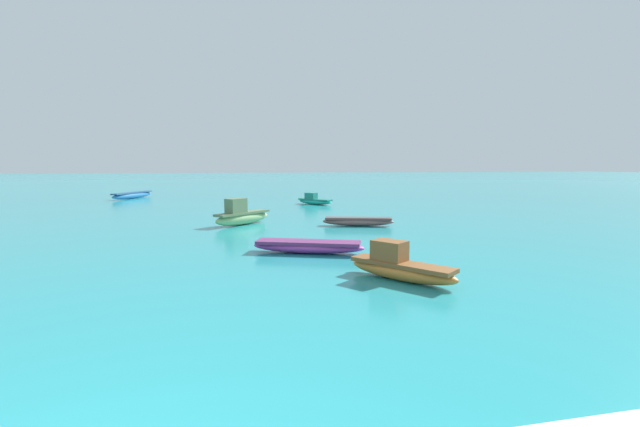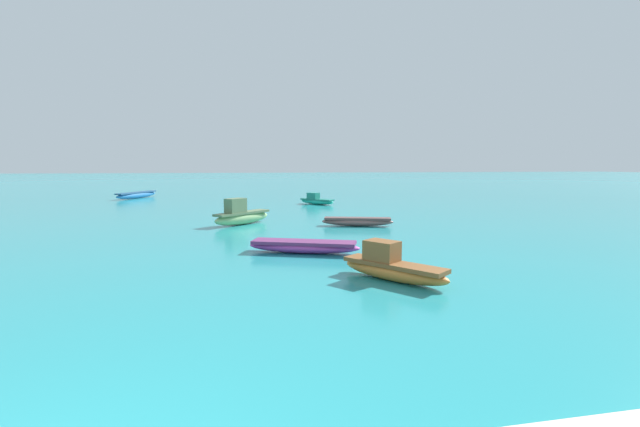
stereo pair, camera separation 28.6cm
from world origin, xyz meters
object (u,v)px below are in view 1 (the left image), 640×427
at_px(moored_boat_3, 358,221).
at_px(moored_boat_4, 400,266).
at_px(moored_boat_2, 132,195).
at_px(moored_boat_1, 308,246).
at_px(moored_boat_0, 314,200).
at_px(moored_boat_5, 242,215).

bearing_deg(moored_boat_3, moored_boat_4, -84.71).
bearing_deg(moored_boat_2, moored_boat_1, -133.19).
relative_size(moored_boat_0, moored_boat_2, 0.53).
relative_size(moored_boat_3, moored_boat_5, 1.15).
height_order(moored_boat_1, moored_boat_3, same).
distance_m(moored_boat_2, moored_boat_3, 18.38).
height_order(moored_boat_3, moored_boat_5, moored_boat_5).
bearing_deg(moored_boat_0, moored_boat_1, -52.68).
bearing_deg(moored_boat_5, moored_boat_3, -58.35).
height_order(moored_boat_2, moored_boat_4, moored_boat_4).
bearing_deg(moored_boat_1, moored_boat_3, 79.51).
relative_size(moored_boat_0, moored_boat_4, 0.96).
xyz_separation_m(moored_boat_3, moored_boat_4, (-1.36, -7.06, 0.08)).
xyz_separation_m(moored_boat_2, moored_boat_4, (9.24, -22.08, 0.02)).
distance_m(moored_boat_0, moored_boat_2, 12.51).
distance_m(moored_boat_4, moored_boat_5, 8.64).
distance_m(moored_boat_1, moored_boat_5, 5.61).
height_order(moored_boat_2, moored_boat_3, moored_boat_2).
xyz_separation_m(moored_boat_0, moored_boat_3, (-0.12, -8.56, -0.05)).
height_order(moored_boat_0, moored_boat_4, moored_boat_4).
xyz_separation_m(moored_boat_1, moored_boat_5, (-1.46, 5.41, 0.17)).
bearing_deg(moored_boat_2, moored_boat_0, -96.84).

